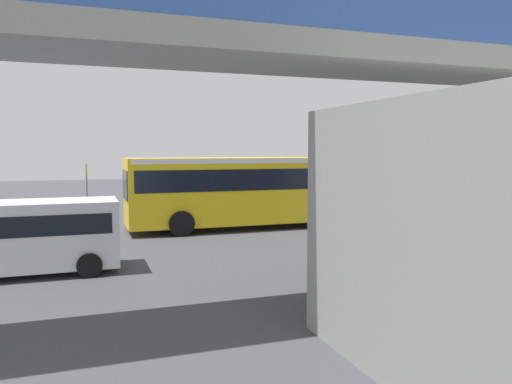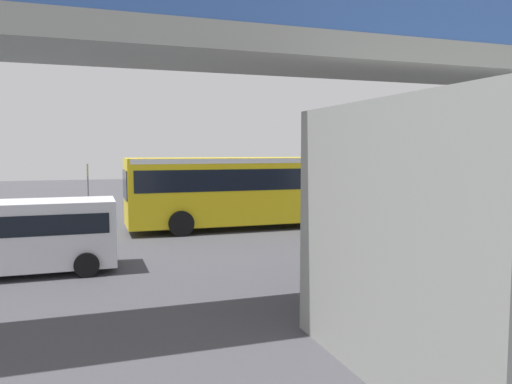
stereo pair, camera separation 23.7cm
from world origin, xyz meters
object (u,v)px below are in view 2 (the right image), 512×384
at_px(parked_van, 26,232).
at_px(bicycle_blue, 469,223).
at_px(city_bus, 257,186).
at_px(traffic_sign, 88,182).
at_px(bicycle_red, 432,215).

bearing_deg(parked_van, bicycle_blue, -173.74).
relative_size(city_bus, bicycle_blue, 6.52).
bearing_deg(traffic_sign, city_bus, 142.99).
xyz_separation_m(city_bus, bicycle_blue, (-8.28, 4.02, -1.51)).
xyz_separation_m(bicycle_blue, traffic_sign, (15.51, -9.47, 1.52)).
bearing_deg(city_bus, bicycle_red, 169.62).
xyz_separation_m(city_bus, parked_van, (8.86, 5.90, -0.70)).
bearing_deg(parked_van, bicycle_red, -165.73).
bearing_deg(bicycle_blue, parked_van, 6.26).
relative_size(city_bus, bicycle_red, 6.52).
distance_m(city_bus, traffic_sign, 9.06).
xyz_separation_m(parked_van, bicycle_blue, (-17.14, -1.88, -0.81)).
distance_m(city_bus, bicycle_blue, 9.33).
relative_size(bicycle_blue, traffic_sign, 0.63).
height_order(city_bus, traffic_sign, city_bus).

